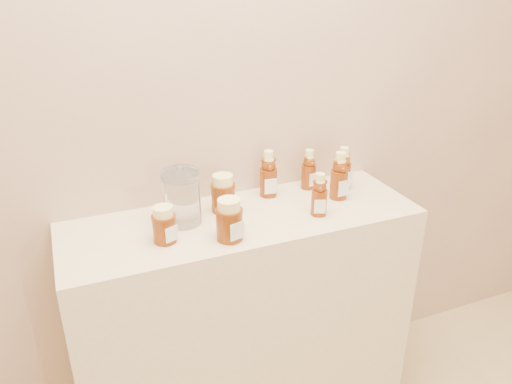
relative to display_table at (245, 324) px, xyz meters
name	(u,v)px	position (x,y,z in m)	size (l,w,h in m)	color
wall_back	(221,71)	(0.00, 0.20, 0.90)	(3.50, 0.02, 2.70)	tan
display_table	(245,324)	(0.00, 0.00, 0.00)	(1.20, 0.40, 0.90)	beige
bear_bottle_back_left	(268,171)	(0.15, 0.13, 0.55)	(0.07, 0.07, 0.19)	#5C2207
bear_bottle_back_mid	(309,167)	(0.31, 0.13, 0.54)	(0.06, 0.06, 0.17)	#5C2207
bear_bottle_back_right	(343,165)	(0.43, 0.08, 0.54)	(0.06, 0.06, 0.18)	#5C2207
bear_bottle_front_left	(320,192)	(0.24, -0.08, 0.53)	(0.06, 0.06, 0.17)	#5C2207
bear_bottle_front_right	(339,173)	(0.37, 0.01, 0.55)	(0.07, 0.07, 0.20)	#5C2207
honey_jar_left	(164,224)	(-0.28, -0.06, 0.51)	(0.07, 0.07, 0.12)	#5C2207
honey_jar_back	(223,193)	(-0.05, 0.07, 0.52)	(0.08, 0.08, 0.13)	#5C2207
honey_jar_front	(229,219)	(-0.09, -0.12, 0.52)	(0.09, 0.09, 0.13)	#5C2207
glass_canister	(182,195)	(-0.20, 0.04, 0.55)	(0.13, 0.13, 0.20)	white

